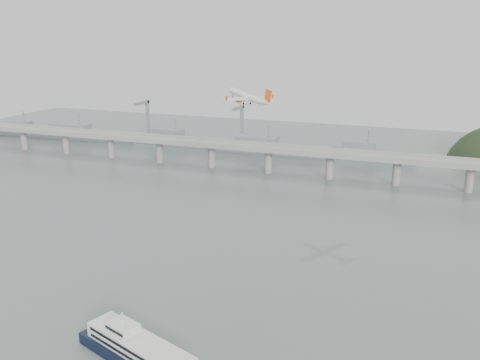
% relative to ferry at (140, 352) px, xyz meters
% --- Properties ---
extents(ground, '(900.00, 900.00, 0.00)m').
position_rel_ferry_xyz_m(ground, '(-4.24, 53.53, -4.51)').
color(ground, '#566461').
rests_on(ground, ground).
extents(bridge, '(800.00, 22.00, 23.90)m').
position_rel_ferry_xyz_m(bridge, '(-5.39, 253.53, 13.14)').
color(bridge, gray).
rests_on(bridge, ground).
extents(distant_fleet, '(453.00, 60.90, 40.00)m').
position_rel_ferry_xyz_m(distant_fleet, '(-159.60, 318.61, 1.71)').
color(distant_fleet, slate).
rests_on(distant_fleet, ground).
extents(ferry, '(85.13, 36.93, 16.63)m').
position_rel_ferry_xyz_m(ferry, '(0.00, 0.00, 0.00)').
color(ferry, black).
rests_on(ferry, ground).
extents(airliner, '(35.03, 32.99, 10.31)m').
position_rel_ferry_xyz_m(airliner, '(-12.98, 144.76, 69.94)').
color(airliner, white).
rests_on(airliner, ground).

